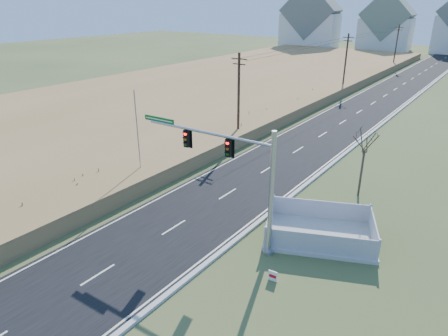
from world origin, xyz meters
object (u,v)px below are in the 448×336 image
(flagpole, at_px, (139,147))
(bare_tree, at_px, (366,140))
(traffic_signal_mast, at_px, (242,175))
(open_sign, at_px, (273,276))
(fence_enclosure, at_px, (319,233))

(flagpole, relative_size, bare_tree, 1.37)
(traffic_signal_mast, height_order, open_sign, traffic_signal_mast)
(traffic_signal_mast, distance_m, bare_tree, 11.22)
(traffic_signal_mast, relative_size, open_sign, 15.45)
(traffic_signal_mast, bearing_deg, bare_tree, 68.48)
(fence_enclosure, distance_m, open_sign, 5.39)
(traffic_signal_mast, height_order, bare_tree, traffic_signal_mast)
(open_sign, bearing_deg, traffic_signal_mast, 143.69)
(fence_enclosure, bearing_deg, traffic_signal_mast, -160.17)
(traffic_signal_mast, height_order, fence_enclosure, traffic_signal_mast)
(traffic_signal_mast, bearing_deg, fence_enclosure, 40.85)
(open_sign, distance_m, flagpole, 15.76)
(fence_enclosure, bearing_deg, bare_tree, 66.08)
(flagpole, bearing_deg, bare_tree, 27.80)
(bare_tree, bearing_deg, open_sign, -91.26)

